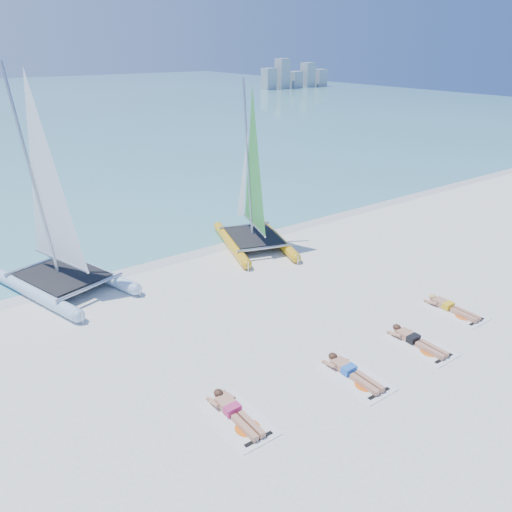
{
  "coord_description": "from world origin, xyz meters",
  "views": [
    {
      "loc": [
        -7.73,
        -10.75,
        7.63
      ],
      "look_at": [
        0.98,
        1.2,
        1.27
      ],
      "focal_mm": 35.0,
      "sensor_mm": 36.0,
      "label": 1
    }
  ],
  "objects": [
    {
      "name": "towel_d",
      "position": [
        5.08,
        -3.52,
        0.01
      ],
      "size": [
        1.0,
        1.85,
        0.02
      ],
      "primitive_type": "cube",
      "color": "white",
      "rests_on": "ground"
    },
    {
      "name": "sunbather_a",
      "position": [
        -2.96,
        -3.35,
        0.12
      ],
      "size": [
        0.37,
        1.73,
        0.26
      ],
      "color": "tan",
      "rests_on": "towel_a"
    },
    {
      "name": "towel_a",
      "position": [
        -2.96,
        -3.54,
        0.01
      ],
      "size": [
        1.0,
        1.85,
        0.02
      ],
      "primitive_type": "cube",
      "color": "white",
      "rests_on": "ground"
    },
    {
      "name": "distant_skyline",
      "position": [
        53.71,
        62.0,
        1.94
      ],
      "size": [
        14.0,
        2.0,
        5.0
      ],
      "color": "#A0A5B0",
      "rests_on": "ground"
    },
    {
      "name": "ground",
      "position": [
        0.0,
        0.0,
        0.0
      ],
      "size": [
        140.0,
        140.0,
        0.0
      ],
      "primitive_type": "plane",
      "color": "white",
      "rests_on": "ground"
    },
    {
      "name": "towel_b",
      "position": [
        0.21,
        -4.03,
        0.01
      ],
      "size": [
        1.0,
        1.85,
        0.02
      ],
      "primitive_type": "cube",
      "color": "white",
      "rests_on": "ground"
    },
    {
      "name": "wet_sand_strip",
      "position": [
        0.0,
        5.5,
        0.0
      ],
      "size": [
        140.0,
        1.4,
        0.01
      ],
      "primitive_type": "cube",
      "color": "silver",
      "rests_on": "ground"
    },
    {
      "name": "sunbather_b",
      "position": [
        0.21,
        -3.84,
        0.12
      ],
      "size": [
        0.37,
        1.73,
        0.26
      ],
      "color": "tan",
      "rests_on": "towel_b"
    },
    {
      "name": "sunbather_d",
      "position": [
        5.08,
        -3.33,
        0.12
      ],
      "size": [
        0.37,
        1.73,
        0.26
      ],
      "color": "tan",
      "rests_on": "towel_d"
    },
    {
      "name": "sunbather_c",
      "position": [
        2.67,
        -3.88,
        0.12
      ],
      "size": [
        0.37,
        1.73,
        0.26
      ],
      "color": "tan",
      "rests_on": "towel_c"
    },
    {
      "name": "catamaran_blue",
      "position": [
        -4.11,
        5.4,
        2.2
      ],
      "size": [
        3.99,
        5.91,
        7.37
      ],
      "rotation": [
        0.0,
        0.0,
        0.28
      ],
      "color": "#AFD2E6",
      "rests_on": "ground"
    },
    {
      "name": "towel_c",
      "position": [
        2.67,
        -4.07,
        0.01
      ],
      "size": [
        1.0,
        1.85,
        0.02
      ],
      "primitive_type": "cube",
      "color": "white",
      "rests_on": "ground"
    },
    {
      "name": "catamaran_yellow",
      "position": [
        3.47,
        5.02,
        2.08
      ],
      "size": [
        3.69,
        5.31,
        6.6
      ],
      "rotation": [
        0.0,
        0.0,
        -0.32
      ],
      "color": "yellow",
      "rests_on": "ground"
    }
  ]
}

